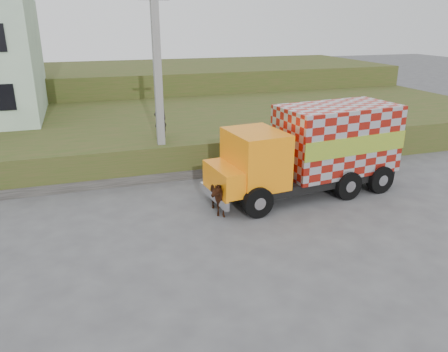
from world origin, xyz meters
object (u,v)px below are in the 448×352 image
object	(u,v)px
cargo_truck	(314,150)
pedestrian	(160,120)
utility_pole	(158,82)
cow	(215,195)

from	to	relation	value
cargo_truck	pedestrian	bearing A→B (deg)	131.44
utility_pole	cargo_truck	world-z (taller)	utility_pole
utility_pole	cow	bearing A→B (deg)	-75.49
cargo_truck	cow	world-z (taller)	cargo_truck
cargo_truck	pedestrian	size ratio (longest dim) A/B	4.88
cow	pedestrian	bearing A→B (deg)	98.68
cargo_truck	pedestrian	xyz separation A→B (m)	(-5.09, 4.61, 0.56)
cargo_truck	pedestrian	world-z (taller)	cargo_truck
utility_pole	cow	size ratio (longest dim) A/B	5.19
pedestrian	cargo_truck	bearing A→B (deg)	121.62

